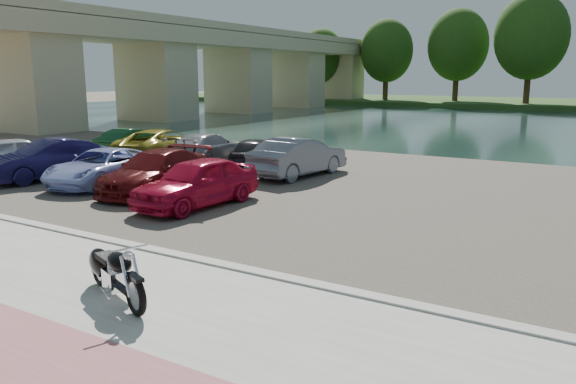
% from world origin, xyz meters
% --- Properties ---
extents(ground, '(200.00, 200.00, 0.00)m').
position_xyz_m(ground, '(0.00, 0.00, 0.00)').
color(ground, '#595447').
rests_on(ground, ground).
extents(promenade, '(60.00, 6.00, 0.10)m').
position_xyz_m(promenade, '(0.00, -1.00, 0.05)').
color(promenade, '#9E9D95').
rests_on(promenade, ground).
extents(kerb, '(60.00, 0.30, 0.14)m').
position_xyz_m(kerb, '(0.00, 2.00, 0.07)').
color(kerb, '#9E9D95').
rests_on(kerb, ground).
extents(parking_lot, '(60.00, 18.00, 0.04)m').
position_xyz_m(parking_lot, '(0.00, 11.00, 0.02)').
color(parking_lot, '#453F38').
rests_on(parking_lot, ground).
extents(river, '(120.00, 40.00, 0.00)m').
position_xyz_m(river, '(0.00, 40.00, 0.00)').
color(river, '#1A2F2D').
rests_on(river, ground).
extents(far_bank, '(120.00, 24.00, 0.60)m').
position_xyz_m(far_bank, '(0.00, 72.00, 0.30)').
color(far_bank, '#224117').
rests_on(far_bank, ground).
extents(bridge, '(7.00, 56.00, 8.55)m').
position_xyz_m(bridge, '(-28.00, 41.02, 5.52)').
color(bridge, tan).
rests_on(bridge, ground).
extents(motorcycle, '(2.23, 1.11, 1.05)m').
position_xyz_m(motorcycle, '(-0.01, -0.27, 0.56)').
color(motorcycle, black).
rests_on(motorcycle, promenade).
extents(car_1, '(2.48, 4.74, 1.49)m').
position_xyz_m(car_1, '(-10.94, 6.56, 0.78)').
color(car_1, '#151239').
rests_on(car_1, parking_lot).
extents(car_2, '(2.79, 4.83, 1.27)m').
position_xyz_m(car_2, '(-8.46, 6.86, 0.67)').
color(car_2, '#9EACE7').
rests_on(car_2, parking_lot).
extents(car_3, '(2.63, 4.98, 1.38)m').
position_xyz_m(car_3, '(-5.93, 6.91, 0.73)').
color(car_3, '#530B0D').
rests_on(car_3, parking_lot).
extents(car_4, '(2.01, 4.38, 1.45)m').
position_xyz_m(car_4, '(-3.40, 6.01, 0.77)').
color(car_4, '#AC0B2D').
rests_on(car_4, parking_lot).
extents(car_5, '(1.61, 3.96, 1.28)m').
position_xyz_m(car_5, '(-13.36, 12.97, 0.68)').
color(car_5, '#103C1E').
rests_on(car_5, parking_lot).
extents(car_6, '(3.27, 5.50, 1.43)m').
position_xyz_m(car_6, '(-10.84, 12.38, 0.76)').
color(car_6, olive).
rests_on(car_6, parking_lot).
extents(car_7, '(2.32, 4.67, 1.30)m').
position_xyz_m(car_7, '(-8.67, 12.99, 0.69)').
color(car_7, gray).
rests_on(car_7, parking_lot).
extents(car_8, '(2.70, 4.01, 1.27)m').
position_xyz_m(car_8, '(-6.07, 12.94, 0.67)').
color(car_8, black).
rests_on(car_8, parking_lot).
extents(car_9, '(2.11, 4.69, 1.49)m').
position_xyz_m(car_9, '(-3.36, 12.01, 0.79)').
color(car_9, slate).
rests_on(car_9, parking_lot).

